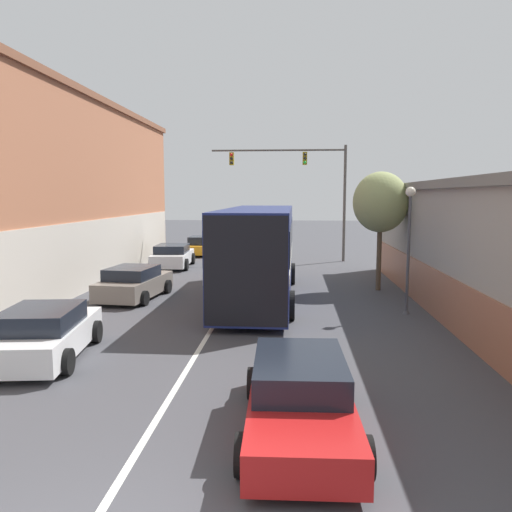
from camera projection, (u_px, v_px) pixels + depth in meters
lane_center_line at (232, 296)px, 20.89m from camera, size 0.14×43.37×0.01m
bus at (259, 248)px, 20.20m from camera, size 2.97×11.17×3.68m
hatchback_foreground at (300, 396)px, 8.90m from camera, size 2.13×4.67×1.29m
parked_car_left_near at (134, 283)px, 20.35m from camera, size 2.42×4.23×1.32m
parked_car_left_mid at (173, 256)px, 29.23m from camera, size 2.36×4.46×1.35m
parked_car_left_far at (44, 334)px, 12.84m from camera, size 2.51×4.41×1.36m
parked_car_left_distant at (201, 246)px, 35.45m from camera, size 1.94×3.95×1.33m
traffic_signal_gantry at (307, 178)px, 31.57m from camera, size 8.55×0.36×7.34m
street_lamp at (409, 237)px, 17.45m from camera, size 0.35×0.35×4.49m
street_tree_near at (381, 203)px, 21.80m from camera, size 2.41×2.17×5.23m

